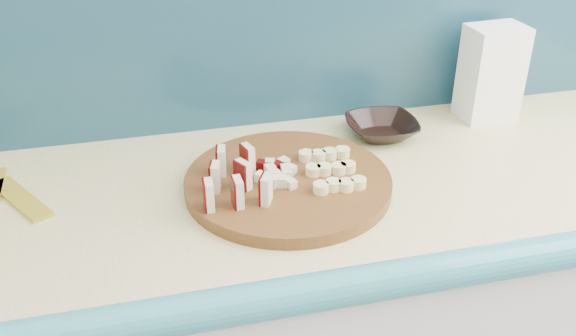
{
  "coord_description": "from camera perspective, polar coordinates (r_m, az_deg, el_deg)",
  "views": [
    {
      "loc": [
        -0.02,
        0.5,
        1.54
      ],
      "look_at": [
        0.22,
        1.49,
        0.95
      ],
      "focal_mm": 40.0,
      "sensor_mm": 36.0,
      "label": 1
    }
  ],
  "objects": [
    {
      "name": "apple_wedges",
      "position": [
        1.14,
        -4.84,
        -0.88
      ],
      "size": [
        0.12,
        0.15,
        0.05
      ],
      "color": "beige",
      "rests_on": "cutting_board"
    },
    {
      "name": "brown_bowl",
      "position": [
        1.4,
        8.33,
        3.53
      ],
      "size": [
        0.16,
        0.16,
        0.04
      ],
      "primitive_type": "imported",
      "rotation": [
        0.0,
        0.0,
        -0.04
      ],
      "color": "black",
      "rests_on": "kitchen_counter"
    },
    {
      "name": "apple_chunks",
      "position": [
        1.18,
        -1.16,
        -0.53
      ],
      "size": [
        0.06,
        0.06,
        0.02
      ],
      "color": "beige",
      "rests_on": "cutting_board"
    },
    {
      "name": "banana_slices",
      "position": [
        1.2,
        3.89,
        -0.1
      ],
      "size": [
        0.1,
        0.15,
        0.02
      ],
      "color": "#E9DF8E",
      "rests_on": "cutting_board"
    },
    {
      "name": "flour_bag",
      "position": [
        1.51,
        17.61,
        8.07
      ],
      "size": [
        0.13,
        0.1,
        0.21
      ],
      "primitive_type": "cube",
      "rotation": [
        0.0,
        0.0,
        0.06
      ],
      "color": "white",
      "rests_on": "kitchen_counter"
    },
    {
      "name": "backsplash",
      "position": [
        1.35,
        -8.33,
        13.15
      ],
      "size": [
        2.2,
        0.02,
        0.5
      ],
      "primitive_type": "cube",
      "color": "teal",
      "rests_on": "kitchen_counter"
    },
    {
      "name": "cutting_board",
      "position": [
        1.19,
        0.0,
        -1.33
      ],
      "size": [
        0.4,
        0.4,
        0.02
      ],
      "primitive_type": "cylinder",
      "rotation": [
        0.0,
        0.0,
        -0.05
      ],
      "color": "#4F2D11",
      "rests_on": "kitchen_counter"
    }
  ]
}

